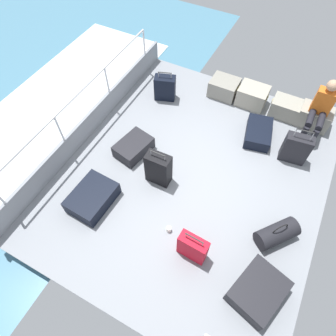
{
  "coord_description": "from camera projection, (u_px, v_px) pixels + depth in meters",
  "views": [
    {
      "loc": [
        0.96,
        -2.81,
        4.4
      ],
      "look_at": [
        -0.37,
        -0.27,
        0.25
      ],
      "focal_mm": 31.9,
      "sensor_mm": 36.0,
      "label": 1
    }
  ],
  "objects": [
    {
      "name": "suitcase_1",
      "position": [
        193.0,
        247.0,
        4.25
      ],
      "size": [
        0.44,
        0.2,
        0.62
      ],
      "color": "#B70C1E",
      "rests_on": "ground_plane"
    },
    {
      "name": "suitcase_7",
      "position": [
        258.0,
        133.0,
        5.67
      ],
      "size": [
        0.6,
        0.81,
        0.23
      ],
      "color": "black",
      "rests_on": "ground_plane"
    },
    {
      "name": "suitcase_3",
      "position": [
        134.0,
        147.0,
        5.46
      ],
      "size": [
        0.59,
        0.75,
        0.25
      ],
      "color": "black",
      "rests_on": "ground_plane"
    },
    {
      "name": "suitcase_6",
      "position": [
        165.0,
        88.0,
        6.18
      ],
      "size": [
        0.48,
        0.36,
        0.65
      ],
      "color": "black",
      "rests_on": "ground_plane"
    },
    {
      "name": "suitcase_5",
      "position": [
        296.0,
        149.0,
        5.23
      ],
      "size": [
        0.47,
        0.26,
        0.76
      ],
      "color": "black",
      "rests_on": "ground_plane"
    },
    {
      "name": "gunwale_port",
      "position": [
        91.0,
        123.0,
        5.67
      ],
      "size": [
        0.06,
        5.2,
        0.45
      ],
      "primitive_type": "cube",
      "color": "gray",
      "rests_on": "ground_plane"
    },
    {
      "name": "cargo_crate_1",
      "position": [
        252.0,
        96.0,
        6.13
      ],
      "size": [
        0.61,
        0.46,
        0.4
      ],
      "color": "#9E9989",
      "rests_on": "ground_plane"
    },
    {
      "name": "suitcase_4",
      "position": [
        92.0,
        198.0,
        4.86
      ],
      "size": [
        0.62,
        0.8,
        0.26
      ],
      "color": "black",
      "rests_on": "ground_plane"
    },
    {
      "name": "cargo_crate_2",
      "position": [
        287.0,
        109.0,
        5.95
      ],
      "size": [
        0.65,
        0.41,
        0.36
      ],
      "color": "gray",
      "rests_on": "ground_plane"
    },
    {
      "name": "ground_plane",
      "position": [
        193.0,
        174.0,
        5.31
      ],
      "size": [
        4.4,
        5.2,
        0.06
      ],
      "primitive_type": "cube",
      "color": "gray"
    },
    {
      "name": "duffel_bag",
      "position": [
        277.0,
        234.0,
        4.48
      ],
      "size": [
        0.64,
        0.69,
        0.44
      ],
      "color": "black",
      "rests_on": "ground_plane"
    },
    {
      "name": "passenger_seated",
      "position": [
        321.0,
        108.0,
        5.39
      ],
      "size": [
        0.34,
        0.66,
        1.1
      ],
      "color": "orange",
      "rests_on": "ground_plane"
    },
    {
      "name": "cargo_crate_3",
      "position": [
        314.0,
        117.0,
        5.79
      ],
      "size": [
        0.62,
        0.41,
        0.4
      ],
      "color": "gray",
      "rests_on": "ground_plane"
    },
    {
      "name": "railing_port",
      "position": [
        84.0,
        100.0,
        5.22
      ],
      "size": [
        0.04,
        4.2,
        1.02
      ],
      "color": "silver",
      "rests_on": "ground_plane"
    },
    {
      "name": "sea_wake",
      "position": [
        43.0,
        118.0,
        6.52
      ],
      "size": [
        12.0,
        12.0,
        0.01
      ],
      "color": "teal",
      "rests_on": "ground_plane"
    },
    {
      "name": "suitcase_2",
      "position": [
        258.0,
        291.0,
        4.03
      ],
      "size": [
        0.77,
        0.88,
        0.27
      ],
      "color": "black",
      "rests_on": "ground_plane"
    },
    {
      "name": "cargo_crate_0",
      "position": [
        224.0,
        87.0,
        6.31
      ],
      "size": [
        0.6,
        0.48,
        0.36
      ],
      "color": "gray",
      "rests_on": "ground_plane"
    },
    {
      "name": "paper_cup",
      "position": [
        169.0,
        229.0,
        4.63
      ],
      "size": [
        0.08,
        0.08,
        0.1
      ],
      "primitive_type": "cylinder",
      "color": "white",
      "rests_on": "ground_plane"
    },
    {
      "name": "suitcase_0",
      "position": [
        158.0,
        169.0,
        4.95
      ],
      "size": [
        0.42,
        0.24,
        0.75
      ],
      "color": "black",
      "rests_on": "ground_plane"
    }
  ]
}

